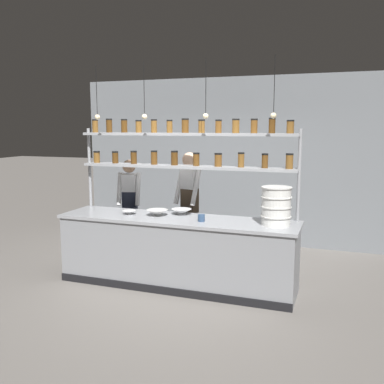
% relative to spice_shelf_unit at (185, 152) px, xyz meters
% --- Properties ---
extents(ground_plane, '(40.00, 40.00, 0.00)m').
position_rel_spice_shelf_unit_xyz_m(ground_plane, '(-0.00, -0.33, -1.77)').
color(ground_plane, slate).
extents(back_wall, '(5.59, 0.12, 2.98)m').
position_rel_spice_shelf_unit_xyz_m(back_wall, '(-0.00, 2.15, -0.28)').
color(back_wall, gray).
rests_on(back_wall, ground_plane).
extents(prep_counter, '(3.19, 0.76, 0.92)m').
position_rel_spice_shelf_unit_xyz_m(prep_counter, '(-0.00, -0.33, -1.31)').
color(prep_counter, gray).
rests_on(prep_counter, ground_plane).
extents(spice_shelf_unit, '(3.07, 0.28, 2.22)m').
position_rel_spice_shelf_unit_xyz_m(spice_shelf_unit, '(0.00, 0.00, 0.00)').
color(spice_shelf_unit, '#999BA0').
rests_on(spice_shelf_unit, ground_plane).
extents(chef_left, '(0.41, 0.34, 1.60)m').
position_rel_spice_shelf_unit_xyz_m(chef_left, '(-1.11, 0.47, -0.86)').
color(chef_left, black).
rests_on(chef_left, ground_plane).
extents(chef_center, '(0.40, 0.33, 1.73)m').
position_rel_spice_shelf_unit_xyz_m(chef_center, '(-0.10, 0.44, -0.76)').
color(chef_center, black).
rests_on(chef_center, ground_plane).
extents(container_stack, '(0.37, 0.37, 0.47)m').
position_rel_spice_shelf_unit_xyz_m(container_stack, '(1.29, -0.32, -0.61)').
color(container_stack, white).
rests_on(container_stack, prep_counter).
extents(prep_bowl_near_left, '(0.29, 0.29, 0.08)m').
position_rel_spice_shelf_unit_xyz_m(prep_bowl_near_left, '(-0.30, -0.28, -0.81)').
color(prep_bowl_near_left, silver).
rests_on(prep_bowl_near_left, prep_counter).
extents(prep_bowl_center_front, '(0.28, 0.28, 0.08)m').
position_rel_spice_shelf_unit_xyz_m(prep_bowl_center_front, '(-0.02, -0.10, -0.81)').
color(prep_bowl_center_front, white).
rests_on(prep_bowl_center_front, prep_counter).
extents(prep_bowl_center_back, '(0.19, 0.19, 0.05)m').
position_rel_spice_shelf_unit_xyz_m(prep_bowl_center_back, '(-0.70, -0.33, -0.82)').
color(prep_bowl_center_back, white).
rests_on(prep_bowl_center_back, prep_counter).
extents(serving_cup_front, '(0.09, 0.09, 0.09)m').
position_rel_spice_shelf_unit_xyz_m(serving_cup_front, '(0.37, -0.42, -0.80)').
color(serving_cup_front, '#334C70').
rests_on(serving_cup_front, prep_counter).
extents(pendant_light_row, '(2.45, 0.07, 0.73)m').
position_rel_spice_shelf_unit_xyz_m(pendant_light_row, '(0.01, -0.33, 0.51)').
color(pendant_light_row, black).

